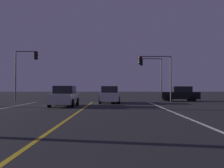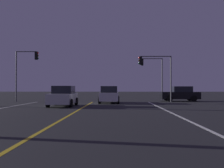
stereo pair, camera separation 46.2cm
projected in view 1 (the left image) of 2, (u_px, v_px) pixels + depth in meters
name	position (u px, v px, depth m)	size (l,w,h in m)	color
lane_edge_right	(200.00, 123.00, 11.21)	(0.16, 33.19, 0.01)	silver
lane_center_divider	(62.00, 123.00, 11.24)	(0.16, 33.19, 0.01)	gold
car_crossing_side	(180.00, 94.00, 29.67)	(4.30, 2.02, 1.70)	black
car_oncoming	(64.00, 96.00, 21.50)	(2.02, 4.30, 1.70)	black
car_ahead_far	(110.00, 95.00, 26.09)	(2.02, 4.30, 1.70)	black
traffic_light_near_right	(155.00, 67.00, 28.36)	(3.63, 0.36, 5.04)	#4C4C51
traffic_light_near_left	(26.00, 64.00, 28.44)	(2.57, 0.36, 5.60)	#4C4C51
traffic_light_far_right	(151.00, 69.00, 33.86)	(2.93, 0.36, 5.41)	#4C4C51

